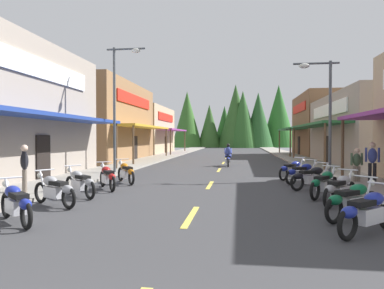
# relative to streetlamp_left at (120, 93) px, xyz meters

# --- Properties ---
(ground) EXTENTS (10.13, 82.81, 0.10)m
(ground) POSITION_rel_streetlamp_left_xyz_m (5.16, 9.56, -4.43)
(ground) COLOR #38383A
(sidewalk_left) EXTENTS (2.68, 82.81, 0.12)m
(sidewalk_left) POSITION_rel_streetlamp_left_xyz_m (-1.24, 9.56, -4.32)
(sidewalk_left) COLOR gray
(sidewalk_left) RESTS_ON ground
(sidewalk_right) EXTENTS (2.68, 82.81, 0.12)m
(sidewalk_right) POSITION_rel_streetlamp_left_xyz_m (11.57, 9.56, -4.32)
(sidewalk_right) COLOR gray
(sidewalk_right) RESTS_ON ground
(centerline_dashes) EXTENTS (0.16, 56.48, 0.01)m
(centerline_dashes) POSITION_rel_streetlamp_left_xyz_m (5.16, 12.07, -4.37)
(centerline_dashes) COLOR #E0C64C
(centerline_dashes) RESTS_ON ground
(storefront_left_middle) EXTENTS (9.72, 12.88, 6.64)m
(storefront_left_middle) POSITION_rel_streetlamp_left_xyz_m (-6.51, 11.15, -1.06)
(storefront_left_middle) COLOR olive
(storefront_left_middle) RESTS_ON ground
(storefront_left_far) EXTENTS (9.46, 11.67, 5.69)m
(storefront_left_far) POSITION_rel_streetlamp_left_xyz_m (-6.37, 24.05, -1.53)
(storefront_left_far) COLOR tan
(storefront_left_far) RESTS_ON ground
(storefront_right_middle) EXTENTS (8.59, 13.27, 5.13)m
(storefront_right_middle) POSITION_rel_streetlamp_left_xyz_m (16.26, 8.74, -1.81)
(storefront_right_middle) COLOR gray
(storefront_right_middle) RESTS_ON ground
(storefront_right_far) EXTENTS (10.68, 10.63, 6.62)m
(storefront_right_far) POSITION_rel_streetlamp_left_xyz_m (17.31, 21.30, -1.07)
(storefront_right_far) COLOR brown
(storefront_right_far) RESTS_ON ground
(streetlamp_left) EXTENTS (2.11, 0.30, 6.81)m
(streetlamp_left) POSITION_rel_streetlamp_left_xyz_m (0.00, 0.00, 0.00)
(streetlamp_left) COLOR #474C51
(streetlamp_left) RESTS_ON ground
(streetlamp_right) EXTENTS (2.11, 0.30, 5.60)m
(streetlamp_right) POSITION_rel_streetlamp_left_xyz_m (10.28, -0.88, -0.68)
(streetlamp_right) COLOR #474C51
(streetlamp_right) RESTS_ON ground
(motorcycle_parked_right_0) EXTENTS (1.65, 1.51, 1.04)m
(motorcycle_parked_right_0) POSITION_rel_streetlamp_left_xyz_m (8.97, -10.61, -3.89)
(motorcycle_parked_right_0) COLOR black
(motorcycle_parked_right_0) RESTS_ON ground
(motorcycle_parked_right_1) EXTENTS (1.70, 1.46, 1.04)m
(motorcycle_parked_right_1) POSITION_rel_streetlamp_left_xyz_m (9.08, -9.29, -3.89)
(motorcycle_parked_right_1) COLOR black
(motorcycle_parked_right_1) RESTS_ON ground
(motorcycle_parked_right_2) EXTENTS (1.42, 1.73, 1.04)m
(motorcycle_parked_right_2) POSITION_rel_streetlamp_left_xyz_m (9.29, -7.45, -3.89)
(motorcycle_parked_right_2) COLOR black
(motorcycle_parked_right_2) RESTS_ON ground
(motorcycle_parked_right_3) EXTENTS (1.34, 1.79, 1.04)m
(motorcycle_parked_right_3) POSITION_rel_streetlamp_left_xyz_m (9.16, -6.16, -3.89)
(motorcycle_parked_right_3) COLOR black
(motorcycle_parked_right_3) RESTS_ON ground
(motorcycle_parked_right_4) EXTENTS (1.86, 1.22, 1.04)m
(motorcycle_parked_right_4) POSITION_rel_streetlamp_left_xyz_m (9.12, -4.39, -3.89)
(motorcycle_parked_right_4) COLOR black
(motorcycle_parked_right_4) RESTS_ON ground
(motorcycle_parked_right_5) EXTENTS (1.71, 1.45, 1.04)m
(motorcycle_parked_right_5) POSITION_rel_streetlamp_left_xyz_m (9.06, -2.77, -3.89)
(motorcycle_parked_right_5) COLOR black
(motorcycle_parked_right_5) RESTS_ON ground
(motorcycle_parked_right_6) EXTENTS (1.55, 1.61, 1.04)m
(motorcycle_parked_right_6) POSITION_rel_streetlamp_left_xyz_m (8.89, -1.19, -3.89)
(motorcycle_parked_right_6) COLOR black
(motorcycle_parked_right_6) RESTS_ON ground
(motorcycle_parked_left_0) EXTENTS (1.71, 1.44, 1.04)m
(motorcycle_parked_left_0) POSITION_rel_streetlamp_left_xyz_m (1.26, -10.70, -3.89)
(motorcycle_parked_left_0) COLOR black
(motorcycle_parked_left_0) RESTS_ON ground
(motorcycle_parked_left_1) EXTENTS (1.90, 1.17, 1.04)m
(motorcycle_parked_left_1) POSITION_rel_streetlamp_left_xyz_m (1.06, -8.65, -3.89)
(motorcycle_parked_left_1) COLOR black
(motorcycle_parked_left_1) RESTS_ON ground
(motorcycle_parked_left_2) EXTENTS (1.72, 1.44, 1.04)m
(motorcycle_parked_left_2) POSITION_rel_streetlamp_left_xyz_m (1.08, -7.06, -3.89)
(motorcycle_parked_left_2) COLOR black
(motorcycle_parked_left_2) RESTS_ON ground
(motorcycle_parked_left_3) EXTENTS (1.31, 1.81, 1.04)m
(motorcycle_parked_left_3) POSITION_rel_streetlamp_left_xyz_m (1.36, -5.31, -3.89)
(motorcycle_parked_left_3) COLOR black
(motorcycle_parked_left_3) RESTS_ON ground
(motorcycle_parked_left_4) EXTENTS (1.35, 1.78, 1.04)m
(motorcycle_parked_left_4) POSITION_rel_streetlamp_left_xyz_m (1.50, -3.50, -3.89)
(motorcycle_parked_left_4) COLOR black
(motorcycle_parked_left_4) RESTS_ON ground
(rider_cruising_lead) EXTENTS (0.60, 2.14, 1.57)m
(rider_cruising_lead) POSITION_rel_streetlamp_left_xyz_m (5.63, 6.03, -3.72)
(rider_cruising_lead) COLOR black
(rider_cruising_lead) RESTS_ON ground
(pedestrian_browsing) EXTENTS (0.43, 0.46, 1.75)m
(pedestrian_browsing) POSITION_rel_streetlamp_left_xyz_m (-0.96, -6.99, -3.36)
(pedestrian_browsing) COLOR #726659
(pedestrian_browsing) RESTS_ON ground
(pedestrian_waiting) EXTENTS (0.55, 0.36, 1.54)m
(pedestrian_waiting) POSITION_rel_streetlamp_left_xyz_m (11.31, -2.54, -3.50)
(pedestrian_waiting) COLOR #726659
(pedestrian_waiting) RESTS_ON ground
(pedestrian_strolling) EXTENTS (0.54, 0.37, 1.80)m
(pedestrian_strolling) POSITION_rel_streetlamp_left_xyz_m (11.95, -2.50, -3.33)
(pedestrian_strolling) COLOR black
(pedestrian_strolling) RESTS_ON ground
(treeline_backdrop) EXTENTS (24.74, 10.44, 12.57)m
(treeline_backdrop) POSITION_rel_streetlamp_left_xyz_m (6.47, 51.73, 1.25)
(treeline_backdrop) COLOR #2D5623
(treeline_backdrop) RESTS_ON ground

